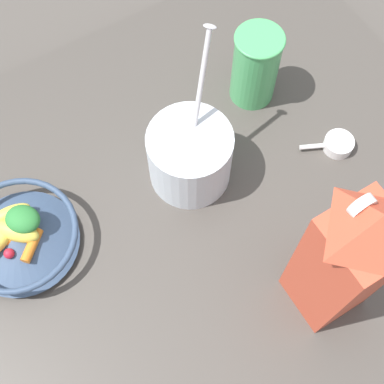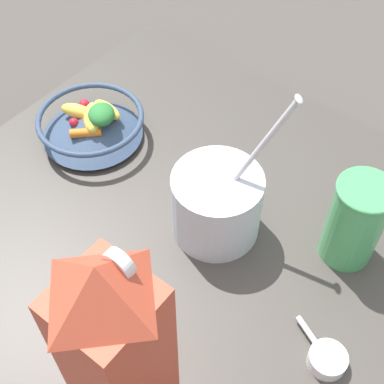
{
  "view_description": "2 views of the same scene",
  "coord_description": "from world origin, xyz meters",
  "px_view_note": "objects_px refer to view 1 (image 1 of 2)",
  "views": [
    {
      "loc": [
        0.22,
        0.26,
        0.85
      ],
      "look_at": [
        0.05,
        -0.03,
        0.14
      ],
      "focal_mm": 50.0,
      "sensor_mm": 36.0,
      "label": 1
    },
    {
      "loc": [
        -0.27,
        0.32,
        0.73
      ],
      "look_at": [
        0.03,
        -0.07,
        0.14
      ],
      "focal_mm": 50.0,
      "sensor_mm": 36.0,
      "label": 2
    }
  ],
  "objects_px": {
    "yogurt_tub": "(190,155)",
    "drinking_cup": "(255,66)",
    "fruit_bowl": "(19,236)",
    "milk_carton": "(347,260)"
  },
  "relations": [
    {
      "from": "drinking_cup",
      "to": "fruit_bowl",
      "type": "bearing_deg",
      "value": 6.75
    },
    {
      "from": "fruit_bowl",
      "to": "milk_carton",
      "type": "height_order",
      "value": "milk_carton"
    },
    {
      "from": "yogurt_tub",
      "to": "drinking_cup",
      "type": "distance_m",
      "value": 0.2
    },
    {
      "from": "drinking_cup",
      "to": "yogurt_tub",
      "type": "bearing_deg",
      "value": 24.87
    },
    {
      "from": "fruit_bowl",
      "to": "drinking_cup",
      "type": "relative_size",
      "value": 1.29
    },
    {
      "from": "milk_carton",
      "to": "fruit_bowl",
      "type": "bearing_deg",
      "value": -40.52
    },
    {
      "from": "fruit_bowl",
      "to": "drinking_cup",
      "type": "bearing_deg",
      "value": -173.25
    },
    {
      "from": "fruit_bowl",
      "to": "yogurt_tub",
      "type": "xyz_separation_m",
      "value": [
        -0.29,
        0.03,
        0.03
      ]
    },
    {
      "from": "yogurt_tub",
      "to": "drinking_cup",
      "type": "bearing_deg",
      "value": -155.13
    },
    {
      "from": "fruit_bowl",
      "to": "drinking_cup",
      "type": "height_order",
      "value": "drinking_cup"
    }
  ]
}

